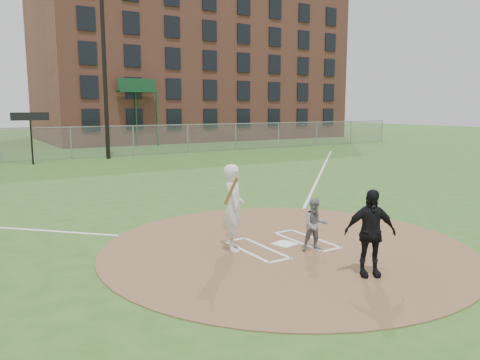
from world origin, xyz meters
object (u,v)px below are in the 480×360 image
umpire (370,233)px  batter_at_plate (234,207)px  home_plate (285,244)px  catcher (315,225)px

umpire → batter_at_plate: batter_at_plate is taller
home_plate → umpire: bearing=-86.7°
home_plate → catcher: (0.31, -0.70, 0.57)m
umpire → batter_at_plate: size_ratio=0.86×
umpire → batter_at_plate: bearing=144.9°
catcher → batter_at_plate: (-1.51, 1.00, 0.38)m
catcher → batter_at_plate: 1.85m
home_plate → batter_at_plate: (-1.20, 0.30, 0.95)m
catcher → batter_at_plate: bearing=167.8°
home_plate → catcher: size_ratio=0.40×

